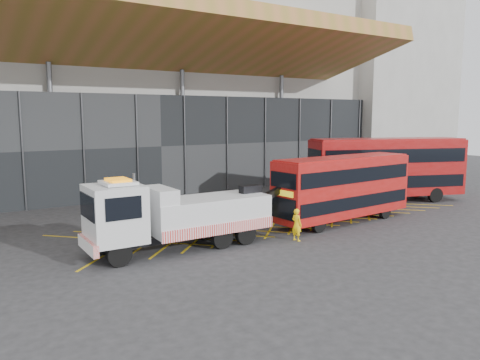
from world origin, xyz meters
TOP-DOWN VIEW (x-y plane):
  - ground_plane at (0.00, 0.00)m, footprint 120.00×120.00m
  - road_markings at (4.80, 0.00)m, footprint 26.36×7.16m
  - construction_building at (1.92, 18.40)m, footprint 55.00×23.97m
  - east_building at (32.00, 16.00)m, footprint 15.00×12.00m
  - recovery_truck at (-3.47, -2.80)m, footprint 10.63×2.62m
  - bus_towed at (7.58, -2.87)m, footprint 9.89×2.94m
  - bus_second at (15.25, 0.26)m, footprint 11.82×6.42m
  - worker at (2.45, -4.70)m, footprint 0.49×0.67m

SIDE VIEW (x-z plane):
  - ground_plane at x=0.00m, z-range 0.00..0.00m
  - road_markings at x=4.80m, z-range 0.00..0.01m
  - worker at x=2.45m, z-range 0.00..1.68m
  - recovery_truck at x=-3.47m, z-range -0.14..3.57m
  - bus_towed at x=7.58m, z-range 0.22..4.19m
  - bus_second at x=15.25m, z-range 0.26..4.99m
  - construction_building at x=1.92m, z-range -0.02..17.98m
  - east_building at x=32.00m, z-range 0.00..20.00m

